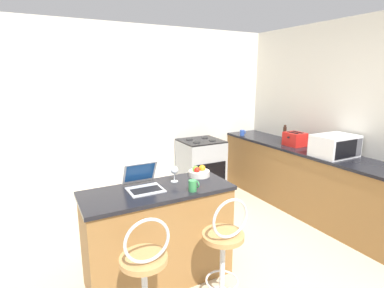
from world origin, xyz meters
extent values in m
cube|color=silver|center=(0.00, 2.65, 1.30)|extent=(12.00, 0.06, 2.60)
cube|color=olive|center=(-0.49, 0.70, 0.43)|extent=(1.31, 0.53, 0.87)
cube|color=black|center=(-0.49, 0.70, 0.88)|extent=(1.34, 0.56, 0.03)
cube|color=olive|center=(1.90, 1.06, 0.43)|extent=(0.59, 3.12, 0.87)
cube|color=black|center=(1.90, 1.06, 0.88)|extent=(0.62, 3.15, 0.03)
cylinder|color=#B7844C|center=(-0.82, 0.14, 0.64)|extent=(0.34, 0.34, 0.04)
torus|color=silver|center=(-0.82, 0.05, 0.83)|extent=(0.32, 0.02, 0.32)
cylinder|color=silver|center=(-0.15, 0.14, 0.32)|extent=(0.04, 0.04, 0.62)
torus|color=silver|center=(-0.15, 0.14, 0.22)|extent=(0.28, 0.28, 0.02)
cylinder|color=#B7844C|center=(-0.15, 0.14, 0.64)|extent=(0.34, 0.34, 0.04)
torus|color=silver|center=(-0.15, 0.05, 0.83)|extent=(0.32, 0.02, 0.32)
cube|color=#B7BABF|center=(-0.59, 0.72, 0.91)|extent=(0.30, 0.25, 0.01)
cube|color=black|center=(-0.59, 0.70, 0.91)|extent=(0.26, 0.14, 0.00)
cube|color=#B7BABF|center=(-0.59, 0.86, 1.02)|extent=(0.30, 0.12, 0.21)
cube|color=#19478C|center=(-0.59, 0.86, 1.03)|extent=(0.27, 0.10, 0.18)
cube|color=silver|center=(1.88, 0.70, 1.04)|extent=(0.53, 0.37, 0.27)
cube|color=black|center=(1.83, 0.51, 1.04)|extent=(0.37, 0.01, 0.21)
cube|color=#4C4C51|center=(2.07, 0.51, 1.04)|extent=(0.11, 0.01, 0.21)
cube|color=red|center=(1.88, 1.35, 1.00)|extent=(0.24, 0.27, 0.19)
cube|color=black|center=(1.83, 1.35, 1.10)|extent=(0.05, 0.19, 0.00)
cube|color=black|center=(1.93, 1.35, 1.10)|extent=(0.05, 0.19, 0.00)
cube|color=black|center=(1.75, 1.35, 1.04)|extent=(0.02, 0.02, 0.02)
cube|color=#9EA3A8|center=(0.88, 2.30, 0.44)|extent=(0.63, 0.59, 0.88)
cube|color=black|center=(0.88, 2.01, 0.41)|extent=(0.53, 0.01, 0.40)
cube|color=black|center=(0.88, 2.30, 0.89)|extent=(0.63, 0.59, 0.02)
cylinder|color=black|center=(0.74, 2.19, 0.91)|extent=(0.11, 0.11, 0.01)
cylinder|color=black|center=(1.02, 2.19, 0.91)|extent=(0.11, 0.11, 0.01)
cylinder|color=black|center=(0.74, 2.42, 0.91)|extent=(0.11, 0.11, 0.01)
cylinder|color=black|center=(1.02, 2.42, 0.91)|extent=(0.11, 0.11, 0.01)
cylinder|color=#331E14|center=(1.94, 1.61, 1.02)|extent=(0.05, 0.05, 0.23)
sphere|color=#331E14|center=(1.94, 1.61, 1.14)|extent=(0.04, 0.04, 0.04)
cylinder|color=#338447|center=(-0.23, 0.51, 0.95)|extent=(0.07, 0.07, 0.10)
torus|color=#338447|center=(-0.18, 0.51, 0.96)|extent=(0.01, 0.06, 0.06)
cylinder|color=#2D51AD|center=(1.68, 2.32, 0.95)|extent=(0.08, 0.08, 0.09)
torus|color=#2D51AD|center=(1.73, 2.32, 0.95)|extent=(0.01, 0.06, 0.06)
cylinder|color=silver|center=(0.02, 0.83, 0.93)|extent=(0.21, 0.21, 0.05)
sphere|color=red|center=(-0.02, 0.82, 0.98)|extent=(0.06, 0.06, 0.06)
sphere|color=orange|center=(0.05, 0.84, 0.98)|extent=(0.07, 0.07, 0.07)
sphere|color=#66B233|center=(-0.02, 0.84, 0.98)|extent=(0.07, 0.07, 0.07)
cylinder|color=silver|center=(-0.27, 0.80, 0.90)|extent=(0.07, 0.07, 0.00)
cylinder|color=silver|center=(-0.27, 0.80, 0.95)|extent=(0.01, 0.01, 0.08)
sphere|color=silver|center=(-0.27, 0.80, 1.02)|extent=(0.07, 0.07, 0.07)
camera|label=1|loc=(-1.39, -1.66, 1.89)|focal=28.00mm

